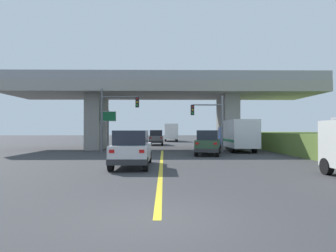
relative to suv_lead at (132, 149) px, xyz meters
name	(u,v)px	position (x,y,z in m)	size (l,w,h in m)	color
ground	(162,149)	(1.62, 15.30, -1.02)	(160.00, 160.00, 0.00)	#353538
overpass_bridge	(162,98)	(1.62, 15.30, 4.54)	(32.54, 8.19, 7.73)	gray
lane_divider_stripe	(161,163)	(1.62, 1.63, -1.01)	(0.20, 22.36, 0.01)	yellow
suv_lead	(132,149)	(0.00, 0.00, 0.00)	(1.97, 4.84, 2.02)	silver
suv_crossing	(208,143)	(5.42, 7.69, 0.00)	(2.81, 4.93, 2.02)	#2D4C33
box_truck	(237,135)	(8.88, 11.85, 0.57)	(2.33, 7.53, 2.97)	navy
sedan_oncoming	(156,137)	(0.73, 23.57, 0.00)	(1.91, 4.78, 2.02)	slate
traffic_signal_nearside	(211,117)	(6.16, 10.72, 2.22)	(3.02, 0.36, 5.23)	slate
traffic_signal_farside	(114,112)	(-2.81, 10.67, 2.69)	(3.52, 0.36, 5.86)	#56595E
highway_sign	(108,121)	(-3.90, 13.40, 1.98)	(1.62, 0.17, 4.09)	#56595E
semi_truck_distant	(171,132)	(3.06, 36.67, 0.62)	(2.33, 6.91, 3.13)	silver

